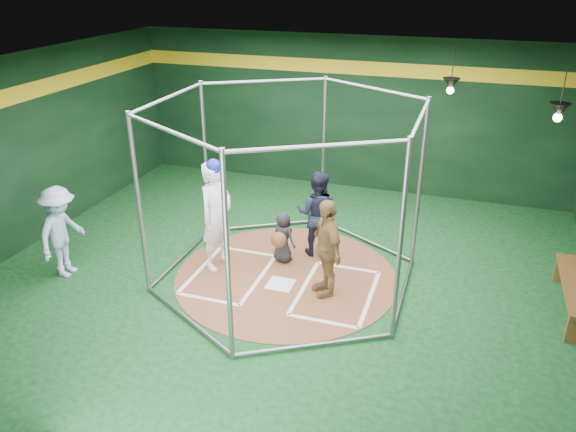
% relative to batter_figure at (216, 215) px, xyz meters
% --- Properties ---
extents(room_shell, '(10.10, 9.10, 3.53)m').
position_rel_batter_figure_xyz_m(room_shell, '(1.25, 0.04, 0.76)').
color(room_shell, '#0B3413').
rests_on(room_shell, ground).
extents(clay_disc, '(3.80, 3.80, 0.01)m').
position_rel_batter_figure_xyz_m(clay_disc, '(1.25, 0.03, -0.99)').
color(clay_disc, brown).
rests_on(clay_disc, ground).
extents(home_plate, '(0.43, 0.43, 0.01)m').
position_rel_batter_figure_xyz_m(home_plate, '(1.25, -0.27, -0.98)').
color(home_plate, white).
rests_on(home_plate, clay_disc).
extents(batter_box_left, '(1.17, 1.77, 0.01)m').
position_rel_batter_figure_xyz_m(batter_box_left, '(0.30, -0.22, -0.98)').
color(batter_box_left, white).
rests_on(batter_box_left, clay_disc).
extents(batter_box_right, '(1.17, 1.77, 0.01)m').
position_rel_batter_figure_xyz_m(batter_box_right, '(2.20, -0.22, -0.98)').
color(batter_box_right, white).
rests_on(batter_box_right, clay_disc).
extents(batting_cage, '(4.05, 4.67, 3.00)m').
position_rel_batter_figure_xyz_m(batting_cage, '(1.25, 0.03, 0.50)').
color(batting_cage, gray).
rests_on(batting_cage, ground).
extents(pendant_lamp_near, '(0.34, 0.34, 0.90)m').
position_rel_batter_figure_xyz_m(pendant_lamp_near, '(3.45, 3.63, 1.74)').
color(pendant_lamp_near, black).
rests_on(pendant_lamp_near, room_shell).
extents(pendant_lamp_far, '(0.34, 0.34, 0.90)m').
position_rel_batter_figure_xyz_m(pendant_lamp_far, '(5.25, 2.03, 1.74)').
color(pendant_lamp_far, black).
rests_on(pendant_lamp_far, room_shell).
extents(batter_figure, '(0.63, 0.80, 1.99)m').
position_rel_batter_figure_xyz_m(batter_figure, '(0.00, 0.00, 0.00)').
color(batter_figure, white).
rests_on(batter_figure, clay_disc).
extents(visitor_leopard, '(0.88, 1.01, 1.64)m').
position_rel_batter_figure_xyz_m(visitor_leopard, '(2.02, -0.25, -0.17)').
color(visitor_leopard, tan).
rests_on(visitor_leopard, clay_disc).
extents(catcher_figure, '(0.55, 0.62, 0.95)m').
position_rel_batter_figure_xyz_m(catcher_figure, '(1.03, 0.49, -0.50)').
color(catcher_figure, black).
rests_on(catcher_figure, clay_disc).
extents(umpire, '(0.81, 0.65, 1.59)m').
position_rel_batter_figure_xyz_m(umpire, '(1.52, 1.00, -0.19)').
color(umpire, black).
rests_on(umpire, clay_disc).
extents(bystander_blue, '(0.65, 1.07, 1.61)m').
position_rel_batter_figure_xyz_m(bystander_blue, '(-2.36, -1.07, -0.19)').
color(bystander_blue, '#A6B9DC').
rests_on(bystander_blue, ground).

